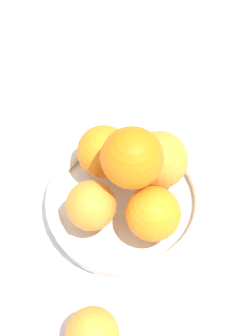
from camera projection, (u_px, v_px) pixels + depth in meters
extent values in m
plane|color=silver|center=(126.00, 209.00, 0.83)|extent=(4.00, 4.00, 0.00)
cylinder|color=silver|center=(126.00, 206.00, 0.83)|extent=(0.23, 0.23, 0.02)
torus|color=silver|center=(126.00, 199.00, 0.81)|extent=(0.23, 0.23, 0.02)
sphere|color=orange|center=(153.00, 214.00, 0.74)|extent=(0.07, 0.07, 0.07)
sphere|color=orange|center=(159.00, 160.00, 0.79)|extent=(0.08, 0.08, 0.08)
sphere|color=orange|center=(104.00, 152.00, 0.80)|extent=(0.08, 0.08, 0.08)
sphere|color=orange|center=(91.00, 206.00, 0.75)|extent=(0.07, 0.07, 0.07)
sphere|color=orange|center=(132.00, 158.00, 0.71)|extent=(0.08, 0.08, 0.08)
sphere|color=orange|center=(124.00, 159.00, 0.72)|extent=(0.07, 0.07, 0.07)
sphere|color=orange|center=(92.00, 334.00, 0.70)|extent=(0.07, 0.07, 0.07)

